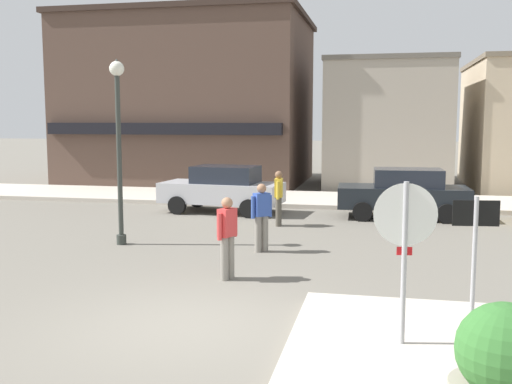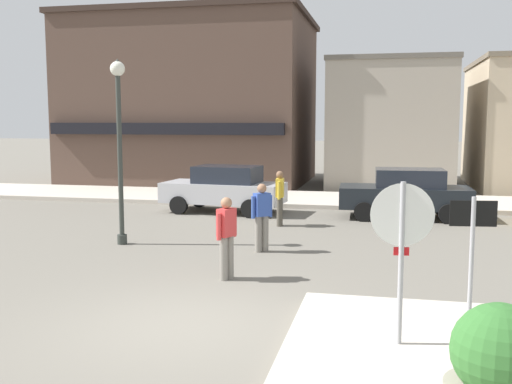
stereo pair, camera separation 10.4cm
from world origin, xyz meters
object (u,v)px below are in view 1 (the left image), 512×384
Objects in this scene: parked_car_second at (404,193)px; pedestrian_crossing_far at (227,235)px; stop_sign at (405,242)px; pedestrian_kerb_side at (279,196)px; lamp_post at (118,125)px; pedestrian_crossing_near at (262,215)px; parked_car_nearest at (223,188)px; one_way_sign at (474,255)px; planter at (504,366)px.

pedestrian_crossing_far is at bearing -113.60° from parked_car_second.
parked_car_second is 2.53× the size of pedestrian_crossing_far.
parked_car_second is at bearing 88.09° from stop_sign.
pedestrian_crossing_far is at bearing -89.72° from pedestrian_kerb_side.
pedestrian_crossing_near is (3.58, -0.10, -2.09)m from lamp_post.
parked_car_nearest and parked_car_second have the same top height.
one_way_sign is at bearing -35.27° from pedestrian_crossing_far.
one_way_sign is at bearing 15.06° from stop_sign.
lamp_post reaches higher than one_way_sign.
parked_car_second is at bearing 0.49° from parked_car_nearest.
parked_car_nearest is (-6.47, 12.84, 0.25)m from planter.
pedestrian_crossing_far is (-4.18, 4.68, 0.31)m from planter.
pedestrian_kerb_side is (3.39, 3.38, -2.09)m from lamp_post.
one_way_sign is at bearing -54.07° from pedestrian_crossing_near.
lamp_post is 1.10× the size of parked_car_nearest.
lamp_post is 6.03m from parked_car_nearest.
lamp_post is 9.20m from parked_car_second.
one_way_sign is (0.90, 0.24, -0.19)m from stop_sign.
stop_sign is at bearing -44.46° from pedestrian_crossing_far.
parked_car_second is (5.88, 0.05, 0.00)m from parked_car_nearest.
parked_car_nearest is at bearing 136.62° from pedestrian_kerb_side.
lamp_post is 5.23m from pedestrian_kerb_side.
stop_sign is 2.05m from planter.
pedestrian_kerb_side is at bearing 44.95° from lamp_post.
parked_car_second is at bearing 31.18° from pedestrian_kerb_side.
pedestrian_kerb_side is at bearing 93.20° from pedestrian_crossing_near.
planter is at bearing -43.93° from lamp_post.
stop_sign reaches higher than pedestrian_kerb_side.
parked_car_second is 4.22m from pedestrian_kerb_side.
stop_sign is 0.55× the size of parked_car_nearest.
planter is 14.38m from parked_car_nearest.
parked_car_nearest is at bearing 116.74° from planter.
pedestrian_crossing_near is (-3.42, -5.67, 0.06)m from parked_car_second.
stop_sign is 1.43× the size of pedestrian_crossing_near.
parked_car_second is 6.62m from pedestrian_crossing_near.
stop_sign is 0.51× the size of lamp_post.
one_way_sign is 0.52× the size of parked_car_second.
lamp_post reaches higher than pedestrian_kerb_side.
parked_car_second is at bearing 38.50° from lamp_post.
planter is at bearing -87.37° from parked_car_second.
one_way_sign is 6.73m from pedestrian_crossing_near.
one_way_sign reaches higher than planter.
pedestrian_kerb_side reaches higher than planter.
lamp_post is 2.82× the size of pedestrian_crossing_far.
pedestrian_kerb_side is (-3.61, -2.19, 0.06)m from parked_car_second.
planter is 12.90m from parked_car_second.
stop_sign is 1.10× the size of one_way_sign.
one_way_sign reaches higher than parked_car_nearest.
pedestrian_crossing_far is 1.00× the size of pedestrian_kerb_side.
pedestrian_crossing_far and pedestrian_kerb_side have the same top height.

